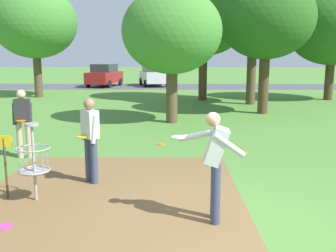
{
  "coord_description": "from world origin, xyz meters",
  "views": [
    {
      "loc": [
        -0.92,
        -5.36,
        2.53
      ],
      "look_at": [
        -1.02,
        2.92,
        1.0
      ],
      "focal_mm": 40.83,
      "sensor_mm": 36.0,
      "label": 1
    }
  ],
  "objects_px": {
    "frisbee_near_basket": "(4,227)",
    "parked_car_center_left": "(153,75)",
    "player_foreground_watching": "(90,136)",
    "player_waiting_right": "(215,159)",
    "tree_mid_right": "(172,32)",
    "frisbee_far_left": "(162,144)",
    "frisbee_far_right": "(243,152)",
    "tree_mid_left": "(333,26)",
    "tree_mid_center": "(35,23)",
    "tree_near_left": "(266,19)",
    "disc_golf_basket": "(31,159)",
    "frisbee_scattered_a": "(43,173)",
    "tree_near_right": "(254,7)",
    "tree_far_left": "(204,18)",
    "parked_car_leftmost": "(105,75)",
    "player_throwing": "(23,120)"
  },
  "relations": [
    {
      "from": "disc_golf_basket",
      "to": "tree_near_right",
      "type": "height_order",
      "value": "tree_near_right"
    },
    {
      "from": "player_foreground_watching",
      "to": "player_waiting_right",
      "type": "bearing_deg",
      "value": -38.48
    },
    {
      "from": "tree_mid_left",
      "to": "frisbee_near_basket",
      "type": "bearing_deg",
      "value": -124.43
    },
    {
      "from": "parked_car_leftmost",
      "to": "tree_near_left",
      "type": "bearing_deg",
      "value": -57.19
    },
    {
      "from": "player_foreground_watching",
      "to": "tree_near_left",
      "type": "xyz_separation_m",
      "value": [
        5.63,
        9.4,
        3.1
      ]
    },
    {
      "from": "tree_mid_center",
      "to": "tree_mid_left",
      "type": "bearing_deg",
      "value": -4.02
    },
    {
      "from": "tree_mid_right",
      "to": "player_foreground_watching",
      "type": "bearing_deg",
      "value": -102.85
    },
    {
      "from": "frisbee_near_basket",
      "to": "parked_car_center_left",
      "type": "height_order",
      "value": "parked_car_center_left"
    },
    {
      "from": "tree_mid_center",
      "to": "frisbee_far_left",
      "type": "bearing_deg",
      "value": -57.98
    },
    {
      "from": "parked_car_leftmost",
      "to": "parked_car_center_left",
      "type": "height_order",
      "value": "same"
    },
    {
      "from": "tree_mid_right",
      "to": "player_throwing",
      "type": "bearing_deg",
      "value": -125.5
    },
    {
      "from": "disc_golf_basket",
      "to": "tree_far_left",
      "type": "relative_size",
      "value": 0.21
    },
    {
      "from": "frisbee_far_left",
      "to": "frisbee_near_basket",
      "type": "bearing_deg",
      "value": -112.17
    },
    {
      "from": "frisbee_far_right",
      "to": "frisbee_scattered_a",
      "type": "distance_m",
      "value": 5.07
    },
    {
      "from": "frisbee_far_left",
      "to": "tree_near_left",
      "type": "xyz_separation_m",
      "value": [
        4.31,
        6.06,
        4.06
      ]
    },
    {
      "from": "frisbee_near_basket",
      "to": "parked_car_center_left",
      "type": "relative_size",
      "value": 0.05
    },
    {
      "from": "frisbee_far_left",
      "to": "frisbee_far_right",
      "type": "distance_m",
      "value": 2.36
    },
    {
      "from": "frisbee_far_left",
      "to": "tree_near_left",
      "type": "distance_m",
      "value": 8.47
    },
    {
      "from": "tree_mid_right",
      "to": "parked_car_center_left",
      "type": "xyz_separation_m",
      "value": [
        -1.57,
        17.93,
        -2.47
      ]
    },
    {
      "from": "player_throwing",
      "to": "parked_car_center_left",
      "type": "relative_size",
      "value": 0.38
    },
    {
      "from": "frisbee_near_basket",
      "to": "tree_mid_right",
      "type": "distance_m",
      "value": 10.06
    },
    {
      "from": "player_waiting_right",
      "to": "tree_far_left",
      "type": "xyz_separation_m",
      "value": [
        1.1,
        16.38,
        3.62
      ]
    },
    {
      "from": "tree_mid_center",
      "to": "frisbee_near_basket",
      "type": "bearing_deg",
      "value": -72.5
    },
    {
      "from": "frisbee_far_right",
      "to": "player_throwing",
      "type": "bearing_deg",
      "value": -173.97
    },
    {
      "from": "player_foreground_watching",
      "to": "parked_car_center_left",
      "type": "xyz_separation_m",
      "value": [
        0.04,
        24.99,
        -0.05
      ]
    },
    {
      "from": "tree_near_right",
      "to": "parked_car_leftmost",
      "type": "height_order",
      "value": "tree_near_right"
    },
    {
      "from": "parked_car_center_left",
      "to": "player_waiting_right",
      "type": "bearing_deg",
      "value": -85.22
    },
    {
      "from": "frisbee_scattered_a",
      "to": "tree_far_left",
      "type": "xyz_separation_m",
      "value": [
        4.57,
        13.97,
        4.59
      ]
    },
    {
      "from": "frisbee_near_basket",
      "to": "tree_near_right",
      "type": "bearing_deg",
      "value": 65.79
    },
    {
      "from": "disc_golf_basket",
      "to": "frisbee_far_left",
      "type": "relative_size",
      "value": 5.53
    },
    {
      "from": "tree_near_right",
      "to": "player_throwing",
      "type": "bearing_deg",
      "value": -125.95
    },
    {
      "from": "frisbee_near_basket",
      "to": "parked_car_leftmost",
      "type": "xyz_separation_m",
      "value": [
        -3.08,
        26.37,
        0.91
      ]
    },
    {
      "from": "frisbee_far_right",
      "to": "player_foreground_watching",
      "type": "bearing_deg",
      "value": -144.83
    },
    {
      "from": "player_foreground_watching",
      "to": "tree_mid_center",
      "type": "height_order",
      "value": "tree_mid_center"
    },
    {
      "from": "tree_near_right",
      "to": "disc_golf_basket",
      "type": "bearing_deg",
      "value": -115.76
    },
    {
      "from": "disc_golf_basket",
      "to": "frisbee_scattered_a",
      "type": "bearing_deg",
      "value": 102.46
    },
    {
      "from": "player_foreground_watching",
      "to": "parked_car_leftmost",
      "type": "relative_size",
      "value": 0.38
    },
    {
      "from": "player_waiting_right",
      "to": "tree_near_right",
      "type": "distance_m",
      "value": 15.41
    },
    {
      "from": "player_foreground_watching",
      "to": "tree_far_left",
      "type": "height_order",
      "value": "tree_far_left"
    },
    {
      "from": "player_foreground_watching",
      "to": "player_waiting_right",
      "type": "relative_size",
      "value": 1.0
    },
    {
      "from": "frisbee_far_right",
      "to": "tree_near_left",
      "type": "height_order",
      "value": "tree_near_left"
    },
    {
      "from": "tree_near_left",
      "to": "parked_car_center_left",
      "type": "height_order",
      "value": "tree_near_left"
    },
    {
      "from": "disc_golf_basket",
      "to": "parked_car_leftmost",
      "type": "xyz_separation_m",
      "value": [
        -3.13,
        25.27,
        0.17
      ]
    },
    {
      "from": "player_throwing",
      "to": "tree_mid_right",
      "type": "height_order",
      "value": "tree_mid_right"
    },
    {
      "from": "frisbee_near_basket",
      "to": "tree_mid_left",
      "type": "xyz_separation_m",
      "value": [
        11.55,
        16.85,
        4.16
      ]
    },
    {
      "from": "tree_near_right",
      "to": "parked_car_leftmost",
      "type": "bearing_deg",
      "value": 129.89
    },
    {
      "from": "player_waiting_right",
      "to": "tree_near_left",
      "type": "relative_size",
      "value": 0.29
    },
    {
      "from": "frisbee_scattered_a",
      "to": "parked_car_leftmost",
      "type": "distance_m",
      "value": 23.87
    },
    {
      "from": "tree_mid_left",
      "to": "tree_mid_center",
      "type": "height_order",
      "value": "tree_mid_center"
    },
    {
      "from": "frisbee_far_left",
      "to": "tree_far_left",
      "type": "distance_m",
      "value": 12.3
    }
  ]
}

